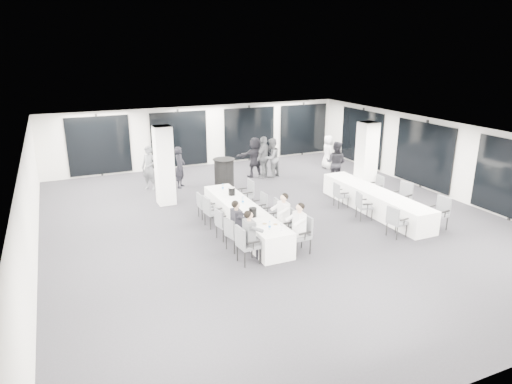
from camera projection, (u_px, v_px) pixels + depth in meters
room at (285, 169)px, 15.61m from camera, size 14.04×16.04×2.84m
column_left at (164, 166)px, 15.99m from camera, size 0.60×0.60×2.80m
column_right at (366, 160)px, 16.80m from camera, size 0.60×0.60×2.80m
banquet_table_main at (244, 218)px, 13.94m from camera, size 0.90×5.00×0.75m
banquet_table_side at (374, 201)px, 15.49m from camera, size 0.90×5.00×0.75m
cocktail_table at (224, 174)px, 17.90m from camera, size 0.88×0.88×1.21m
chair_main_left_near at (245, 242)px, 11.70m from camera, size 0.56×0.61×1.03m
chair_main_left_second at (234, 232)px, 12.46m from camera, size 0.57×0.60×0.94m
chair_main_left_mid at (223, 223)px, 13.20m from camera, size 0.53×0.57×0.91m
chair_main_left_fourth at (211, 210)px, 14.12m from camera, size 0.55×0.60×0.99m
chair_main_left_far at (203, 204)px, 14.87m from camera, size 0.44×0.49×0.86m
chair_main_right_near at (302, 232)px, 12.35m from camera, size 0.55×0.60×1.03m
chair_main_right_second at (286, 222)px, 13.16m from camera, size 0.51×0.56×0.97m
chair_main_right_mid at (273, 213)px, 13.92m from camera, size 0.53×0.58×0.96m
chair_main_right_fourth at (260, 205)px, 14.73m from camera, size 0.47×0.52×0.89m
chair_main_right_far at (247, 193)px, 15.70m from camera, size 0.53×0.59×1.02m
chair_side_left_near at (395, 220)px, 13.36m from camera, size 0.53×0.57×0.94m
chair_side_left_mid at (362, 204)px, 14.75m from camera, size 0.56×0.58×0.91m
chair_side_left_far at (339, 194)px, 15.90m from camera, size 0.47×0.52×0.86m
chair_side_right_near at (440, 211)px, 13.96m from camera, size 0.56×0.61×1.02m
chair_side_right_mid at (403, 196)px, 15.37m from camera, size 0.61×0.65×1.04m
chair_side_right_far at (377, 186)px, 16.60m from camera, size 0.50×0.55×0.93m
seated_guest_a at (251, 233)px, 11.70m from camera, size 0.50×0.38×1.44m
seated_guest_b at (239, 222)px, 12.46m from camera, size 0.50×0.38×1.44m
seated_guest_c at (297, 225)px, 12.21m from camera, size 0.50×0.38×1.44m
seated_guest_d at (282, 214)px, 13.01m from camera, size 0.50×0.38×1.44m
standing_guest_a at (180, 164)px, 18.02m from camera, size 0.83×0.87×1.87m
standing_guest_b at (272, 155)px, 19.44m from camera, size 1.08×0.92×1.91m
standing_guest_d at (264, 154)px, 19.37m from camera, size 1.36×1.24×2.03m
standing_guest_e at (328, 150)px, 20.94m from camera, size 0.56×0.86×1.72m
standing_guest_f at (255, 154)px, 19.50m from camera, size 1.83×0.76×1.96m
standing_guest_g at (149, 165)px, 17.74m from camera, size 0.92×0.91×1.96m
standing_guest_h at (336, 160)px, 18.50m from camera, size 1.04×1.12×1.99m
ice_bucket_near at (253, 212)px, 12.98m from camera, size 0.23×0.23×0.26m
ice_bucket_far at (232, 191)px, 14.88m from camera, size 0.22×0.22×0.25m
water_bottle_a at (270, 226)px, 12.08m from camera, size 0.07×0.07×0.22m
water_bottle_b at (243, 201)px, 14.02m from camera, size 0.07×0.07×0.23m
water_bottle_c at (223, 187)px, 15.39m from camera, size 0.07×0.07×0.21m
plate_a at (265, 224)px, 12.45m from camera, size 0.21×0.21×0.03m
plate_b at (275, 224)px, 12.41m from camera, size 0.19×0.19×0.03m
plate_c at (253, 214)px, 13.21m from camera, size 0.22×0.22×0.03m
wine_glass at (282, 225)px, 11.97m from camera, size 0.08×0.08×0.22m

